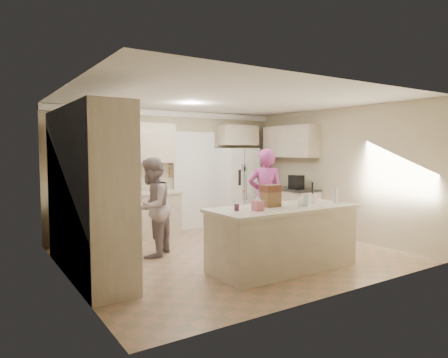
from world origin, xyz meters
TOP-DOWN VIEW (x-y plane):
  - floor at (0.00, 0.00)m, footprint 5.20×4.60m
  - ceiling at (0.00, 0.00)m, footprint 5.20×4.60m
  - wall_back at (0.00, 2.31)m, footprint 5.20×0.02m
  - wall_front at (0.00, -2.31)m, footprint 5.20×0.02m
  - wall_left at (-2.61, 0.00)m, footprint 0.02×4.60m
  - wall_right at (2.61, 0.00)m, footprint 0.02×4.60m
  - crown_back at (0.00, 2.26)m, footprint 5.20×0.08m
  - pantry_bank at (-2.30, 0.20)m, footprint 0.60×2.60m
  - back_base_cab at (-1.15, 2.00)m, footprint 2.20×0.60m
  - back_countertop at (-1.15, 1.99)m, footprint 2.24×0.63m
  - back_upper_cab at (-1.15, 2.12)m, footprint 2.20×0.35m
  - doorway_opening at (0.55, 2.28)m, footprint 0.90×0.06m
  - doorway_casing at (0.55, 2.24)m, footprint 1.02×0.03m
  - wall_frame_upper at (0.02, 2.27)m, footprint 0.15×0.02m
  - wall_frame_lower at (0.02, 2.27)m, footprint 0.15×0.02m
  - refrigerator at (1.52, 2.05)m, footprint 0.99×0.82m
  - fridge_seam at (1.52, 1.69)m, footprint 0.02×0.02m
  - fridge_dispenser at (1.30, 1.68)m, footprint 0.22×0.03m
  - fridge_handle_l at (1.47, 1.68)m, footprint 0.02×0.02m
  - fridge_handle_r at (1.57, 1.68)m, footprint 0.02×0.02m
  - over_fridge_cab at (1.65, 2.12)m, footprint 0.95×0.35m
  - right_base_cab at (2.30, 1.00)m, footprint 0.60×1.20m
  - right_countertop at (2.29, 1.00)m, footprint 0.63×1.24m
  - right_upper_cab at (2.43, 1.20)m, footprint 0.35×1.50m
  - coffee_maker at (2.25, 0.80)m, footprint 0.22×0.28m
  - island_base at (0.20, -1.10)m, footprint 2.20×0.90m
  - island_top at (0.20, -1.10)m, footprint 2.28×0.96m
  - utensil_crock at (0.85, -1.05)m, footprint 0.13×0.13m
  - tissue_box at (-0.35, -1.20)m, footprint 0.13×0.13m
  - tissue_plume at (-0.35, -1.20)m, footprint 0.08×0.08m
  - dollhouse_body at (0.05, -1.00)m, footprint 0.26×0.18m
  - dollhouse_roof at (0.05, -1.00)m, footprint 0.28×0.20m
  - jam_jar at (-0.60, -1.05)m, footprint 0.07×0.07m
  - greeting_card_a at (0.35, -1.30)m, footprint 0.12×0.06m
  - greeting_card_b at (0.50, -1.25)m, footprint 0.12×0.05m
  - water_bottle at (1.15, -1.25)m, footprint 0.07×0.07m
  - shaker_salt at (1.02, -0.88)m, footprint 0.05×0.05m
  - shaker_pepper at (1.09, -0.88)m, footprint 0.05×0.05m
  - teen_boy at (-1.17, 0.59)m, footprint 1.00×1.00m
  - teen_girl at (0.97, 0.26)m, footprint 0.78×0.73m
  - fridge_magnets at (1.52, 1.68)m, footprint 0.76×0.02m

SIDE VIEW (x-z plane):
  - floor at x=0.00m, z-range -0.02..0.00m
  - back_base_cab at x=-1.15m, z-range 0.00..0.88m
  - right_base_cab at x=2.30m, z-range 0.00..0.88m
  - island_base at x=0.20m, z-range 0.00..0.88m
  - teen_boy at x=-1.17m, z-range 0.00..1.64m
  - teen_girl at x=0.97m, z-range 0.00..1.79m
  - back_countertop at x=-1.15m, z-range 0.88..0.92m
  - refrigerator at x=1.52m, z-range 0.00..1.80m
  - fridge_seam at x=1.52m, z-range 0.01..1.79m
  - right_countertop at x=2.29m, z-range 0.88..0.92m
  - island_top at x=0.20m, z-range 0.88..0.93m
  - fridge_magnets at x=1.52m, z-range 0.18..1.62m
  - jam_jar at x=-0.60m, z-range 0.93..1.02m
  - shaker_salt at x=1.02m, z-range 0.93..1.02m
  - shaker_pepper at x=1.09m, z-range 0.93..1.02m
  - tissue_box at x=-0.35m, z-range 0.93..1.07m
  - utensil_crock at x=0.85m, z-range 0.93..1.07m
  - greeting_card_a at x=0.35m, z-range 0.93..1.08m
  - greeting_card_b at x=0.50m, z-range 0.93..1.08m
  - dollhouse_body at x=0.05m, z-range 0.93..1.15m
  - water_bottle at x=1.15m, z-range 0.92..1.17m
  - doorway_opening at x=0.55m, z-range 0.00..2.10m
  - doorway_casing at x=0.55m, z-range -0.06..2.16m
  - fridge_handle_l at x=1.47m, z-range 0.62..1.48m
  - fridge_handle_r at x=1.57m, z-range 0.62..1.48m
  - coffee_maker at x=2.25m, z-range 0.92..1.22m
  - tissue_plume at x=-0.35m, z-range 1.06..1.15m
  - fridge_dispenser at x=1.30m, z-range 0.97..1.32m
  - pantry_bank at x=-2.30m, z-range 0.00..2.35m
  - dollhouse_roof at x=0.05m, z-range 1.15..1.25m
  - wall_frame_lower at x=0.02m, z-range 1.18..1.38m
  - wall_back at x=0.00m, z-range 0.00..2.60m
  - wall_front at x=0.00m, z-range 0.00..2.60m
  - wall_left at x=-2.61m, z-range 0.00..2.60m
  - wall_right at x=2.61m, z-range 0.00..2.60m
  - wall_frame_upper at x=0.02m, z-range 1.45..1.65m
  - back_upper_cab at x=-1.15m, z-range 1.50..2.30m
  - right_upper_cab at x=2.43m, z-range 1.60..2.30m
  - over_fridge_cab at x=1.65m, z-range 1.88..2.33m
  - crown_back at x=0.00m, z-range 2.47..2.59m
  - ceiling at x=0.00m, z-range 2.60..2.62m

